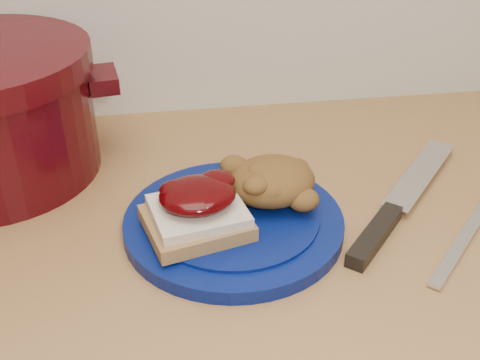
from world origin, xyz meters
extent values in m
cylinder|color=#061254|center=(0.04, 1.49, 0.91)|extent=(0.27, 0.27, 0.02)
cube|color=olive|center=(0.00, 1.47, 0.93)|extent=(0.12, 0.11, 0.02)
cube|color=beige|center=(0.00, 1.47, 0.94)|extent=(0.11, 0.10, 0.01)
ellipsoid|color=#300103|center=(0.00, 1.48, 0.96)|extent=(0.09, 0.08, 0.02)
ellipsoid|color=brown|center=(0.08, 1.51, 0.94)|extent=(0.11, 0.10, 0.05)
cube|color=black|center=(0.18, 1.45, 0.91)|extent=(0.09, 0.10, 0.02)
cube|color=silver|center=(0.28, 1.56, 0.91)|extent=(0.15, 0.16, 0.00)
cube|color=silver|center=(0.27, 1.43, 0.90)|extent=(0.13, 0.14, 0.00)
cube|color=#370509|center=(-0.10, 1.68, 1.01)|extent=(0.04, 0.06, 0.02)
camera|label=1|loc=(-0.04, 0.97, 1.29)|focal=45.00mm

